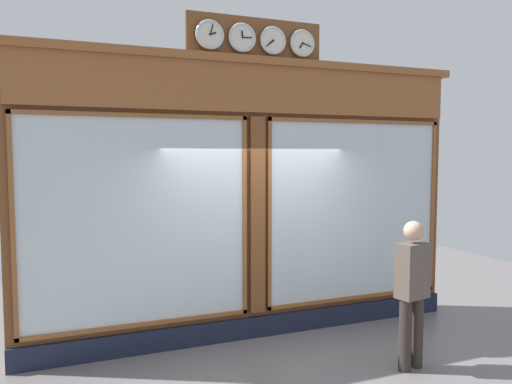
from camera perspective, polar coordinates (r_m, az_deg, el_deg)
name	(u,v)px	position (r m, az deg, el deg)	size (l,w,h in m)	color
shop_facade	(252,197)	(6.64, -0.41, -0.59)	(6.12, 0.42, 4.16)	brown
pedestrian	(412,288)	(5.97, 17.38, -10.42)	(0.40, 0.29, 1.69)	#312A24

